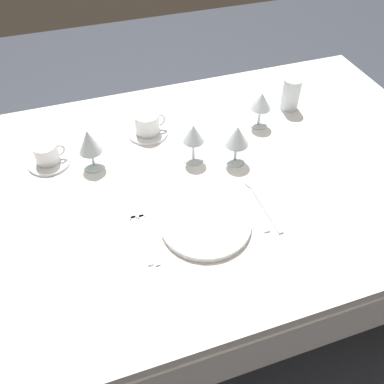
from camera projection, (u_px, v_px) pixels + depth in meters
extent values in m
plane|color=#383D47|center=(194.00, 296.00, 1.85)|extent=(6.00, 6.00, 0.00)
cube|color=white|center=(195.00, 179.00, 1.34)|extent=(1.80, 1.10, 0.04)
cube|color=white|center=(264.00, 351.00, 1.05)|extent=(1.80, 0.01, 0.18)
cube|color=white|center=(153.00, 114.00, 1.78)|extent=(1.80, 0.01, 0.18)
cylinder|color=brown|center=(316.00, 139.00, 2.08)|extent=(0.07, 0.07, 0.70)
cylinder|color=white|center=(205.00, 223.00, 1.17)|extent=(0.26, 0.26, 0.02)
cube|color=beige|center=(149.00, 239.00, 1.14)|extent=(0.02, 0.18, 0.00)
cube|color=beige|center=(140.00, 212.00, 1.21)|extent=(0.02, 0.04, 0.00)
cube|color=beige|center=(141.00, 240.00, 1.14)|extent=(0.02, 0.18, 0.00)
cube|color=beige|center=(132.00, 214.00, 1.20)|extent=(0.02, 0.04, 0.00)
cube|color=beige|center=(255.00, 209.00, 1.22)|extent=(0.03, 0.18, 0.00)
cube|color=beige|center=(243.00, 186.00, 1.29)|extent=(0.02, 0.06, 0.00)
cube|color=beige|center=(266.00, 208.00, 1.22)|extent=(0.02, 0.20, 0.00)
ellipsoid|color=beige|center=(250.00, 184.00, 1.29)|extent=(0.03, 0.04, 0.01)
cylinder|color=white|center=(49.00, 162.00, 1.36)|extent=(0.14, 0.14, 0.01)
cylinder|color=white|center=(46.00, 153.00, 1.34)|extent=(0.08, 0.08, 0.06)
torus|color=white|center=(59.00, 150.00, 1.34)|extent=(0.04, 0.01, 0.04)
cylinder|color=white|center=(148.00, 132.00, 1.47)|extent=(0.14, 0.14, 0.01)
cylinder|color=white|center=(147.00, 123.00, 1.44)|extent=(0.09, 0.09, 0.07)
torus|color=white|center=(159.00, 120.00, 1.45)|extent=(0.05, 0.01, 0.05)
cylinder|color=silver|center=(258.00, 124.00, 1.51)|extent=(0.06, 0.06, 0.01)
cylinder|color=silver|center=(259.00, 116.00, 1.48)|extent=(0.01, 0.01, 0.07)
cone|color=silver|center=(261.00, 101.00, 1.44)|extent=(0.07, 0.07, 0.06)
cylinder|color=silver|center=(235.00, 161.00, 1.37)|extent=(0.07, 0.07, 0.01)
cylinder|color=silver|center=(236.00, 152.00, 1.34)|extent=(0.01, 0.01, 0.07)
cone|color=silver|center=(237.00, 136.00, 1.29)|extent=(0.08, 0.08, 0.07)
cylinder|color=silver|center=(94.00, 166.00, 1.35)|extent=(0.07, 0.07, 0.01)
cylinder|color=silver|center=(93.00, 158.00, 1.33)|extent=(0.01, 0.01, 0.06)
cone|color=silver|center=(89.00, 141.00, 1.28)|extent=(0.08, 0.08, 0.08)
cylinder|color=silver|center=(193.00, 159.00, 1.38)|extent=(0.07, 0.07, 0.01)
cylinder|color=silver|center=(193.00, 150.00, 1.35)|extent=(0.01, 0.01, 0.07)
cone|color=silver|center=(193.00, 133.00, 1.30)|extent=(0.07, 0.07, 0.06)
cylinder|color=silver|center=(291.00, 94.00, 1.55)|extent=(0.07, 0.07, 0.12)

